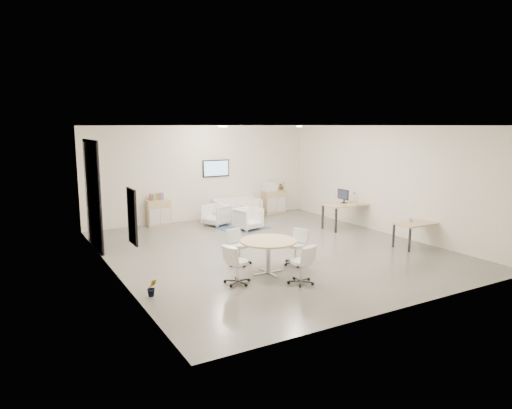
{
  "coord_description": "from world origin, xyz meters",
  "views": [
    {
      "loc": [
        -6.05,
        -9.87,
        3.19
      ],
      "look_at": [
        -0.22,
        0.4,
        1.15
      ],
      "focal_mm": 32.0,
      "sensor_mm": 36.0,
      "label": 1
    }
  ],
  "objects_px": {
    "sideboard_left": "(158,213)",
    "sideboard_right": "(274,202)",
    "loveseat": "(236,209)",
    "desk_rear": "(347,206)",
    "armchair_right": "(248,218)",
    "armchair_left": "(216,214)",
    "round_table": "(268,244)",
    "desk_front": "(418,225)"
  },
  "relations": [
    {
      "from": "sideboard_left",
      "to": "sideboard_right",
      "type": "xyz_separation_m",
      "value": [
        4.4,
        -0.01,
        0.0
      ]
    },
    {
      "from": "loveseat",
      "to": "desk_rear",
      "type": "xyz_separation_m",
      "value": [
        2.31,
        -3.12,
        0.38
      ]
    },
    {
      "from": "sideboard_left",
      "to": "sideboard_right",
      "type": "bearing_deg",
      "value": -0.14
    },
    {
      "from": "sideboard_right",
      "to": "armchair_right",
      "type": "relative_size",
      "value": 1.13
    },
    {
      "from": "armchair_left",
      "to": "round_table",
      "type": "bearing_deg",
      "value": -35.3
    },
    {
      "from": "armchair_right",
      "to": "desk_front",
      "type": "height_order",
      "value": "armchair_right"
    },
    {
      "from": "loveseat",
      "to": "desk_rear",
      "type": "height_order",
      "value": "desk_rear"
    },
    {
      "from": "loveseat",
      "to": "armchair_left",
      "type": "relative_size",
      "value": 2.18
    },
    {
      "from": "loveseat",
      "to": "armchair_right",
      "type": "height_order",
      "value": "armchair_right"
    },
    {
      "from": "sideboard_left",
      "to": "desk_rear",
      "type": "xyz_separation_m",
      "value": [
        5.05,
        -3.31,
        0.29
      ]
    },
    {
      "from": "sideboard_right",
      "to": "desk_front",
      "type": "bearing_deg",
      "value": -82.43
    },
    {
      "from": "sideboard_left",
      "to": "desk_rear",
      "type": "bearing_deg",
      "value": -33.26
    },
    {
      "from": "armchair_right",
      "to": "round_table",
      "type": "relative_size",
      "value": 0.61
    },
    {
      "from": "sideboard_left",
      "to": "armchair_left",
      "type": "relative_size",
      "value": 1.12
    },
    {
      "from": "armchair_left",
      "to": "desk_rear",
      "type": "distance_m",
      "value": 4.19
    },
    {
      "from": "sideboard_left",
      "to": "desk_rear",
      "type": "height_order",
      "value": "sideboard_left"
    },
    {
      "from": "armchair_left",
      "to": "armchair_right",
      "type": "xyz_separation_m",
      "value": [
        0.6,
        -1.05,
        -0.0
      ]
    },
    {
      "from": "sideboard_right",
      "to": "armchair_left",
      "type": "relative_size",
      "value": 1.12
    },
    {
      "from": "armchair_right",
      "to": "sideboard_right",
      "type": "bearing_deg",
      "value": 29.7
    },
    {
      "from": "sideboard_right",
      "to": "desk_rear",
      "type": "distance_m",
      "value": 3.38
    },
    {
      "from": "sideboard_right",
      "to": "armchair_right",
      "type": "xyz_separation_m",
      "value": [
        -2.15,
        -1.92,
        -0.05
      ]
    },
    {
      "from": "desk_rear",
      "to": "loveseat",
      "type": "bearing_deg",
      "value": 129.1
    },
    {
      "from": "loveseat",
      "to": "armchair_right",
      "type": "xyz_separation_m",
      "value": [
        -0.49,
        -1.74,
        0.04
      ]
    },
    {
      "from": "sideboard_left",
      "to": "desk_front",
      "type": "xyz_separation_m",
      "value": [
        5.19,
        -5.98,
        0.18
      ]
    },
    {
      "from": "armchair_right",
      "to": "desk_front",
      "type": "bearing_deg",
      "value": -66.07
    },
    {
      "from": "armchair_left",
      "to": "round_table",
      "type": "height_order",
      "value": "armchair_left"
    },
    {
      "from": "sideboard_right",
      "to": "armchair_left",
      "type": "xyz_separation_m",
      "value": [
        -2.75,
        -0.87,
        -0.05
      ]
    },
    {
      "from": "sideboard_right",
      "to": "desk_front",
      "type": "xyz_separation_m",
      "value": [
        0.79,
        -5.97,
        0.18
      ]
    },
    {
      "from": "sideboard_right",
      "to": "desk_rear",
      "type": "height_order",
      "value": "sideboard_right"
    },
    {
      "from": "armchair_left",
      "to": "desk_front",
      "type": "height_order",
      "value": "armchair_left"
    },
    {
      "from": "armchair_left",
      "to": "desk_rear",
      "type": "relative_size",
      "value": 0.49
    },
    {
      "from": "desk_rear",
      "to": "round_table",
      "type": "relative_size",
      "value": 1.25
    },
    {
      "from": "armchair_right",
      "to": "round_table",
      "type": "xyz_separation_m",
      "value": [
        -1.67,
        -4.0,
        0.29
      ]
    },
    {
      "from": "sideboard_right",
      "to": "armchair_left",
      "type": "distance_m",
      "value": 2.89
    },
    {
      "from": "desk_front",
      "to": "round_table",
      "type": "height_order",
      "value": "round_table"
    },
    {
      "from": "loveseat",
      "to": "round_table",
      "type": "bearing_deg",
      "value": -112.26
    },
    {
      "from": "loveseat",
      "to": "desk_rear",
      "type": "bearing_deg",
      "value": -55.1
    },
    {
      "from": "round_table",
      "to": "desk_front",
      "type": "bearing_deg",
      "value": -0.66
    },
    {
      "from": "sideboard_left",
      "to": "desk_rear",
      "type": "relative_size",
      "value": 0.54
    },
    {
      "from": "desk_rear",
      "to": "round_table",
      "type": "xyz_separation_m",
      "value": [
        -4.48,
        -2.62,
        -0.04
      ]
    },
    {
      "from": "loveseat",
      "to": "sideboard_left",
      "type": "bearing_deg",
      "value": 174.46
    },
    {
      "from": "desk_front",
      "to": "armchair_right",
      "type": "bearing_deg",
      "value": 126.15
    }
  ]
}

